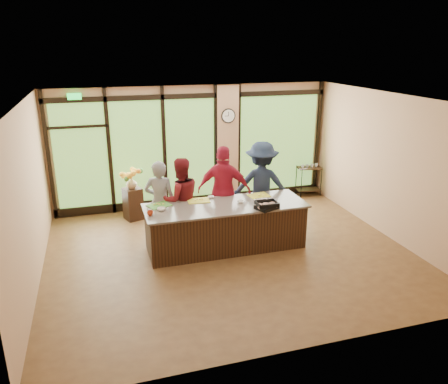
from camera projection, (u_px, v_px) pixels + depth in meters
floor at (230, 253)px, 8.63m from camera, size 7.00×7.00×0.00m
ceiling at (231, 100)px, 7.66m from camera, size 7.00×7.00×0.00m
back_wall at (194, 147)px, 10.87m from camera, size 7.00×0.00×7.00m
left_wall at (28, 199)px, 7.19m from camera, size 0.00×6.00×6.00m
right_wall at (390, 167)px, 9.10m from camera, size 0.00×6.00×6.00m
window_wall at (201, 151)px, 10.90m from camera, size 6.90×0.12×3.00m
island_base at (225, 227)px, 8.76m from camera, size 3.10×1.00×0.88m
countertop at (225, 206)px, 8.61m from camera, size 3.20×1.10×0.04m
wall_clock at (228, 116)px, 10.73m from camera, size 0.36×0.04×0.36m
cook_left at (160, 202)px, 8.92m from camera, size 0.73×0.60×1.73m
cook_midleft at (181, 199)px, 9.02m from camera, size 0.92×0.74×1.76m
cook_midright at (224, 191)px, 9.26m from camera, size 1.23×0.88×1.94m
cook_right at (261, 185)px, 9.64m from camera, size 1.42×1.09×1.95m
roasting_pan at (267, 207)px, 8.39m from camera, size 0.50×0.45×0.07m
mixing_bowl at (263, 202)px, 8.62m from camera, size 0.35×0.35×0.08m
cutting_board_left at (159, 205)px, 8.56m from camera, size 0.52×0.45×0.01m
cutting_board_center at (199, 201)px, 8.82m from camera, size 0.46×0.36×0.01m
cutting_board_right at (259, 196)px, 9.11m from camera, size 0.47×0.37×0.01m
prep_bowl_near at (161, 209)px, 8.31m from camera, size 0.20×0.20×0.05m
prep_bowl_mid at (241, 202)px, 8.72m from camera, size 0.17×0.17×0.04m
prep_bowl_far at (211, 197)px, 9.00m from camera, size 0.14×0.14×0.03m
red_ramekin at (150, 213)px, 8.06m from camera, size 0.14×0.14×0.09m
flower_stand at (133, 204)px, 10.22m from camera, size 0.48×0.48×0.76m
flower_vase at (132, 183)px, 10.06m from camera, size 0.32×0.32×0.26m
bar_cart at (309, 177)px, 11.80m from camera, size 0.69×0.47×0.87m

